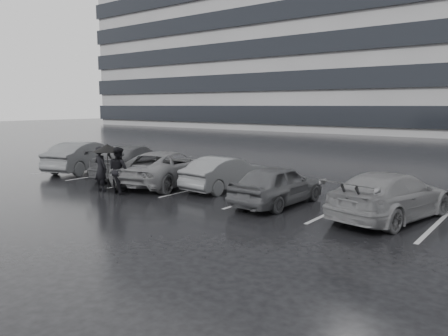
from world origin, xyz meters
The scene contains 12 objects.
ground centered at (0.00, 0.00, 0.00)m, with size 160.00×160.00×0.00m, color black.
office_building centered at (-22.00, 48.00, 14.34)m, with size 61.00×26.00×29.00m.
car_main centered at (1.60, 1.56, 0.65)m, with size 1.53×3.80×1.30m, color black.
car_west_a centered at (-1.25, 2.57, 0.62)m, with size 1.32×3.79×1.25m, color #333335.
car_west_b centered at (-3.75, 1.95, 0.68)m, with size 2.25×4.88×1.36m, color #474749.
car_west_c centered at (-6.35, 2.50, 0.71)m, with size 1.98×4.86×1.41m, color black.
car_west_d centered at (-9.33, 2.10, 0.72)m, with size 1.53×4.40×1.45m, color #333335.
car_east centered at (5.02, 1.97, 0.66)m, with size 1.86×4.56×1.32m, color #474749.
pedestrian_left centered at (-4.75, -0.46, 0.83)m, with size 0.61×0.40×1.67m, color black.
pedestrian_right centered at (-3.90, -0.31, 0.84)m, with size 0.82×0.64×1.68m, color black.
umbrella centered at (-4.40, -0.40, 1.62)m, with size 1.05×1.05×1.78m.
stall_stripes centered at (-0.80, 2.50, 0.00)m, with size 19.72×5.00×0.00m.
Camera 1 is at (8.57, -10.36, 3.16)m, focal length 35.00 mm.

